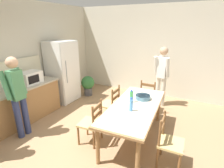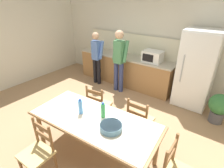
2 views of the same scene
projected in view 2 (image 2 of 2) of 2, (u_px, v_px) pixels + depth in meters
The scene contains 17 objects.
ground_plane at pixel (91, 127), 3.70m from camera, with size 8.32×8.32×0.00m, color #9E7A56.
wall_back at pixel (152, 37), 4.97m from camera, with size 6.52×0.12×2.90m, color beige.
wall_left at pixel (0, 38), 4.78m from camera, with size 0.12×5.20×2.90m, color beige.
kitchen_counter at pixel (124, 69), 5.43m from camera, with size 3.05×0.66×0.89m.
counter_splashback at pixel (131, 44), 5.32m from camera, with size 3.01×0.03×0.60m, color beige.
refrigerator at pixel (196, 70), 4.12m from camera, with size 0.78×0.73×1.85m.
microwave at pixel (153, 56), 4.68m from camera, with size 0.50×0.39×0.30m.
dining_table at pixel (94, 122), 2.77m from camera, with size 2.15×1.03×0.77m.
bottle_near_centre at pixel (80, 107), 2.80m from camera, with size 0.07×0.07×0.27m.
bottle_off_centre at pixel (103, 110), 2.71m from camera, with size 0.07×0.07×0.27m.
serving_bowl at pixel (111, 127), 2.48m from camera, with size 0.32×0.32×0.09m.
chair_side_far_left at pixel (99, 105), 3.66m from camera, with size 0.46×0.44×0.91m.
chair_side_far_right at pixel (140, 120), 3.21m from camera, with size 0.42×0.40×0.91m.
chair_side_near_left at pixel (38, 152), 2.55m from camera, with size 0.43×0.42×0.91m.
person_at_sink at pixel (96, 56), 5.21m from camera, with size 0.40×0.27×1.58m.
person_at_counter at pixel (119, 59), 4.73m from camera, with size 0.43×0.30×1.72m.
potted_plant at pixel (219, 107), 3.70m from camera, with size 0.44×0.44×0.67m.
Camera 2 is at (2.07, -2.08, 2.47)m, focal length 28.00 mm.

